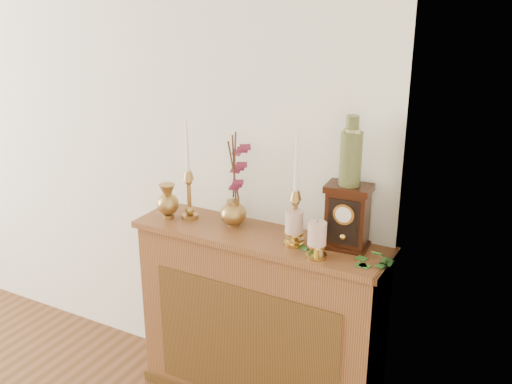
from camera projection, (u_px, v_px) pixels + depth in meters
The scene contains 10 objects.
console_shelf at pixel (259, 326), 2.94m from camera, with size 1.24×0.34×0.93m.
candlestick_left at pixel (189, 187), 2.91m from camera, with size 0.08×0.08×0.50m.
candlestick_center at pixel (295, 208), 2.64m from camera, with size 0.08×0.08×0.50m.
bud_vase at pixel (168, 202), 2.93m from camera, with size 0.11×0.11×0.18m.
ginger_jar at pixel (238, 182), 2.83m from camera, with size 0.19×0.21×0.48m.
pillar_candle_left at pixel (317, 238), 2.52m from camera, with size 0.09×0.09×0.17m.
pillar_candle_right at pixel (294, 226), 2.63m from camera, with size 0.09×0.09×0.17m.
ivy_garland at pixel (340, 254), 2.54m from camera, with size 0.39×0.19×0.08m.
mantel_clock at pixel (347, 217), 2.60m from camera, with size 0.20×0.15×0.29m.
ceramic_vase at pixel (351, 155), 2.50m from camera, with size 0.09×0.09×0.30m.
Camera 1 is at (2.60, -0.14, 2.06)m, focal length 42.00 mm.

